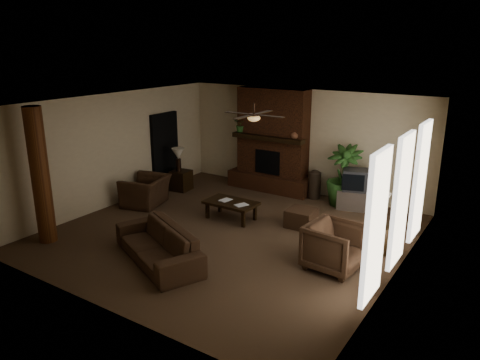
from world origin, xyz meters
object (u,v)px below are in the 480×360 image
Objects in this scene: sofa at (158,239)px; floor_plant at (343,189)px; side_table_left at (181,180)px; log_column at (40,176)px; ottoman at (301,218)px; coffee_table at (231,204)px; side_table_right at (378,238)px; tv_stand at (355,199)px; armchair_right at (335,245)px; floor_vase at (314,182)px; armchair_left at (146,186)px; lamp_left at (178,155)px; lamp_right at (381,203)px.

floor_plant is at bearing 94.65° from sofa.
floor_plant reaches higher than side_table_left.
ottoman is (4.07, 3.59, -1.20)m from log_column.
sofa reaches higher than coffee_table.
sofa reaches higher than side_table_right.
tv_stand is 4.75m from side_table_left.
log_column reaches higher than side_table_right.
armchair_right is at bearing -110.20° from side_table_right.
coffee_table is 1.65m from ottoman.
ottoman is 0.78× the size of floor_vase.
armchair_left is (0.14, 2.74, -0.92)m from log_column.
armchair_right reaches higher than side_table_right.
side_table_right is at bearing -43.50° from floor_vase.
lamp_left is at bearing 157.45° from coffee_table.
side_table_right is at bearing 80.04° from armchair_left.
floor_vase reaches higher than tv_stand.
side_table_right reaches higher than coffee_table.
armchair_left is at bearing -174.64° from side_table_right.
floor_vase reaches higher than ottoman.
coffee_table is 1.85× the size of lamp_right.
lamp_right is at bearing -8.60° from side_table_left.
floor_vase is (0.93, 4.97, -0.01)m from sofa.
armchair_left reaches higher than floor_plant.
coffee_table is (2.37, 0.36, -0.11)m from armchair_left.
side_table_left is 1.00× the size of side_table_right.
lamp_right is at bearing -43.55° from floor_vase.
armchair_left is at bearing -174.60° from lamp_right.
side_table_right is (1.21, -2.07, 0.03)m from tv_stand.
armchair_left reaches higher than tv_stand.
sofa is 4.29m from side_table_right.
lamp_left is at bearing 171.89° from side_table_right.
floor_vase is at bearing 106.43° from ottoman.
side_table_right is at bearing 3.10° from coffee_table.
floor_vase is (-1.19, 0.20, 0.18)m from tv_stand.
lamp_right reaches higher than ottoman.
coffee_table is (-0.05, 2.51, -0.07)m from sofa.
sofa is 5.22m from tv_stand.
floor_plant is (4.33, 5.43, -0.97)m from log_column.
armchair_left is at bearing 162.96° from sofa.
lamp_left reaches higher than ottoman.
floor_vase is at bearing 104.04° from sofa.
tv_stand is 1.55× the size of side_table_left.
lamp_right reaches higher than coffee_table.
log_column is at bearing -138.59° from ottoman.
lamp_right is (5.88, 3.28, -0.40)m from log_column.
lamp_left reaches higher than side_table_left.
tv_stand is at bearing 48.78° from log_column.
coffee_table is at bearing -111.82° from floor_vase.
side_table_right is (2.40, -2.28, -0.16)m from floor_vase.
floor_vase is 1.40× the size of side_table_right.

